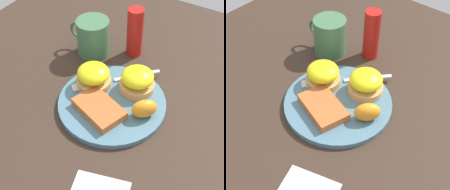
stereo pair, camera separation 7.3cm
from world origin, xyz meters
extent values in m
plane|color=#38281E|center=(0.00, 0.00, 0.00)|extent=(1.10, 1.10, 0.00)
cylinder|color=slate|center=(0.00, 0.00, 0.01)|extent=(0.26, 0.26, 0.01)
cylinder|color=tan|center=(-0.03, -0.07, 0.02)|extent=(0.09, 0.09, 0.02)
ellipsoid|color=yellow|center=(-0.03, -0.07, 0.05)|extent=(0.08, 0.08, 0.04)
cylinder|color=tan|center=(0.07, -0.02, 0.02)|extent=(0.09, 0.09, 0.02)
ellipsoid|color=yellow|center=(0.07, -0.02, 0.05)|extent=(0.08, 0.08, 0.04)
cube|color=#B95F2D|center=(0.01, 0.04, 0.02)|extent=(0.14, 0.11, 0.02)
ellipsoid|color=orange|center=(-0.08, 0.00, 0.04)|extent=(0.07, 0.07, 0.04)
cube|color=silver|center=(-0.01, -0.11, 0.02)|extent=(0.09, 0.10, 0.00)
cube|color=silver|center=(0.09, 0.00, 0.02)|extent=(0.05, 0.05, 0.00)
cylinder|color=#42704C|center=(0.15, -0.15, 0.05)|extent=(0.09, 0.09, 0.10)
torus|color=#42704C|center=(0.20, -0.15, 0.06)|extent=(0.05, 0.01, 0.05)
cylinder|color=#B21914|center=(0.05, -0.20, 0.07)|extent=(0.04, 0.04, 0.14)
camera|label=1|loc=(-0.27, 0.43, 0.56)|focal=50.00mm
camera|label=2|loc=(-0.33, 0.39, 0.56)|focal=50.00mm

